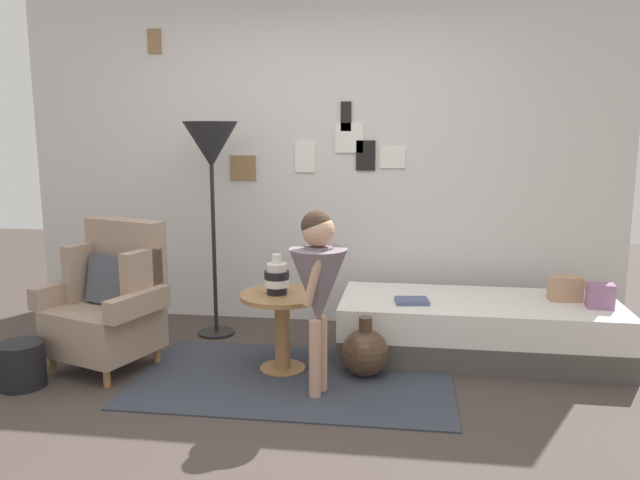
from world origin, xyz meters
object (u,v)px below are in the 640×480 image
book_on_daybed (412,301)px  demijohn_near (365,352)px  side_table (282,316)px  floor_lamp (211,152)px  daybed (478,328)px  person_child (318,279)px  vase_striped (277,278)px  magazine_basket (22,365)px  armchair (111,302)px

book_on_daybed → demijohn_near: (-0.29, -0.34, -0.26)m
side_table → floor_lamp: (-0.66, 0.66, 1.03)m
daybed → person_child: size_ratio=1.72×
floor_lamp → daybed: bearing=-5.8°
vase_striped → floor_lamp: 1.20m
floor_lamp → book_on_daybed: size_ratio=7.38×
daybed → person_child: (-1.01, -0.80, 0.51)m
magazine_basket → side_table: bearing=17.4°
side_table → book_on_daybed: bearing=20.8°
floor_lamp → demijohn_near: bearing=-29.4°
armchair → daybed: size_ratio=0.51×
demijohn_near → magazine_basket: size_ratio=1.40×
daybed → magazine_basket: bearing=-161.7°
daybed → vase_striped: bearing=-160.7°
armchair → book_on_daybed: (1.98, 0.38, -0.02)m
vase_striped → side_table: bearing=16.4°
person_child → book_on_daybed: (0.55, 0.67, -0.29)m
person_child → book_on_daybed: 0.91m
side_table → vase_striped: size_ratio=2.09×
demijohn_near → magazine_basket: 2.13m
armchair → side_table: bearing=3.1°
vase_striped → book_on_daybed: bearing=20.7°
book_on_daybed → floor_lamp: bearing=167.3°
armchair → vase_striped: size_ratio=3.72×
daybed → demijohn_near: size_ratio=4.87×
person_child → magazine_basket: person_child is taller
armchair → vase_striped: 1.13m
side_table → demijohn_near: (0.54, -0.02, -0.21)m
person_child → daybed: bearing=38.5°
person_child → magazine_basket: (-1.83, -0.14, -0.57)m
side_table → vase_striped: (-0.03, -0.01, 0.26)m
side_table → person_child: 0.56m
magazine_basket → armchair: bearing=47.1°
armchair → floor_lamp: 1.30m
floor_lamp → vase_striped: bearing=-46.8°
armchair → floor_lamp: bearing=55.5°
book_on_daybed → magazine_basket: size_ratio=0.79×
side_table → book_on_daybed: size_ratio=2.47×
daybed → demijohn_near: (-0.76, -0.48, -0.04)m
side_table → person_child: bearing=-50.6°
person_child → demijohn_near: person_child is taller
side_table → magazine_basket: 1.63m
book_on_daybed → armchair: bearing=-169.2°
armchair → demijohn_near: size_ratio=2.47×
book_on_daybed → daybed: bearing=16.7°
daybed → side_table: side_table is taller
book_on_daybed → person_child: bearing=-129.5°
vase_striped → demijohn_near: (0.57, -0.01, -0.47)m
daybed → book_on_daybed: bearing=-163.3°
floor_lamp → demijohn_near: 1.85m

